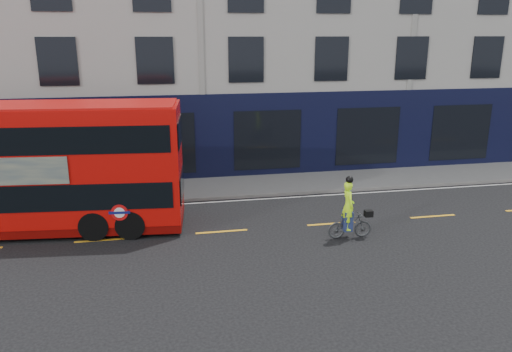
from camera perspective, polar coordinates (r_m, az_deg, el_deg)
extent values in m
plane|color=black|center=(16.11, -3.30, -8.36)|extent=(120.00, 120.00, 0.00)
cube|color=gray|center=(22.14, -5.53, -1.36)|extent=(60.00, 3.00, 0.12)
cube|color=slate|center=(20.72, -5.14, -2.56)|extent=(60.00, 0.12, 0.13)
cube|color=#A3A09A|center=(27.64, -7.31, 17.66)|extent=(50.00, 10.00, 15.00)
cube|color=black|center=(23.09, -6.01, 4.32)|extent=(50.00, 0.08, 4.00)
cube|color=silver|center=(20.45, -5.05, -2.99)|extent=(58.00, 0.10, 0.01)
cube|color=red|center=(18.64, -25.54, 1.26)|extent=(11.05, 3.46, 3.90)
cube|color=#640504|center=(19.23, -24.80, -4.80)|extent=(11.04, 3.41, 0.30)
cube|color=black|center=(18.86, -25.23, -1.28)|extent=(10.62, 3.46, 0.89)
cube|color=black|center=(18.44, -25.92, 4.30)|extent=(10.62, 3.46, 0.89)
cube|color=#A50E0B|center=(18.30, -26.28, 7.23)|extent=(10.82, 3.34, 0.08)
cube|color=black|center=(17.75, -8.46, -0.90)|extent=(0.25, 2.22, 0.89)
cube|color=black|center=(17.31, -8.71, 5.06)|extent=(0.25, 2.22, 0.89)
cylinder|color=red|center=(16.96, -15.34, -4.06)|extent=(0.55, 0.07, 0.55)
cylinder|color=white|center=(16.95, -15.34, -4.06)|extent=(0.36, 0.05, 0.36)
cube|color=#0C1459|center=(16.95, -15.35, -4.07)|extent=(0.69, 0.08, 0.09)
cylinder|color=black|center=(18.25, -13.67, -4.15)|extent=(1.22, 2.60, 0.99)
cylinder|color=black|center=(18.46, -17.32, -4.20)|extent=(1.22, 2.60, 0.99)
imported|color=#3F4244|center=(17.06, 10.67, -5.55)|extent=(1.52, 0.47, 0.91)
imported|color=#BBFF18|center=(16.78, 10.49, -3.34)|extent=(0.41, 0.61, 1.64)
cube|color=black|center=(17.14, 12.74, -4.20)|extent=(0.27, 0.22, 0.21)
cube|color=navy|center=(16.96, 10.40, -5.04)|extent=(0.30, 0.37, 0.67)
sphere|color=black|center=(16.51, 10.64, -0.40)|extent=(0.25, 0.25, 0.25)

